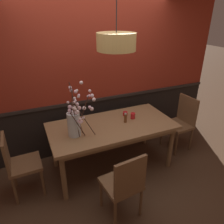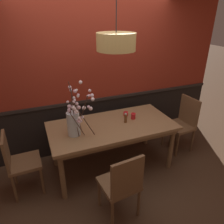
{
  "view_description": "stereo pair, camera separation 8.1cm",
  "coord_description": "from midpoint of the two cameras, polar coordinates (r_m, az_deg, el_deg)",
  "views": [
    {
      "loc": [
        -1.11,
        -2.55,
        2.32
      ],
      "look_at": [
        0.0,
        0.0,
        0.98
      ],
      "focal_mm": 34.08,
      "sensor_mm": 36.0,
      "label": 1
    },
    {
      "loc": [
        -1.04,
        -2.58,
        2.32
      ],
      "look_at": [
        0.0,
        0.0,
        0.98
      ],
      "focal_mm": 34.08,
      "sensor_mm": 36.0,
      "label": 2
    }
  ],
  "objects": [
    {
      "name": "condiment_bottle",
      "position": [
        3.22,
        2.9,
        -1.6
      ],
      "size": [
        0.04,
        0.04,
        0.15
      ],
      "color": "brown",
      "rests_on": "dining_table"
    },
    {
      "name": "candle_holder_nearer_edge",
      "position": [
        3.43,
        2.87,
        -0.44
      ],
      "size": [
        0.08,
        0.08,
        0.07
      ],
      "color": "red",
      "rests_on": "dining_table"
    },
    {
      "name": "dining_table",
      "position": [
        3.22,
        -0.73,
        -4.72
      ],
      "size": [
        1.87,
        0.92,
        0.77
      ],
      "color": "#997047",
      "rests_on": "ground"
    },
    {
      "name": "chair_near_side_left",
      "position": [
        2.59,
        2.37,
        -18.54
      ],
      "size": [
        0.46,
        0.46,
        0.92
      ],
      "color": "brown",
      "rests_on": "ground"
    },
    {
      "name": "ground_plane",
      "position": [
        3.62,
        -0.66,
        -14.17
      ],
      "size": [
        24.0,
        24.0,
        0.0
      ],
      "primitive_type": "plane",
      "color": "#4C3321"
    },
    {
      "name": "chair_head_west_end",
      "position": [
        3.12,
        -24.54,
        -12.17
      ],
      "size": [
        0.42,
        0.42,
        0.93
      ],
      "color": "brown",
      "rests_on": "ground"
    },
    {
      "name": "candle_holder_nearer_center",
      "position": [
        3.35,
        4.91,
        -1.01
      ],
      "size": [
        0.08,
        0.08,
        0.09
      ],
      "color": "red",
      "rests_on": "dining_table"
    },
    {
      "name": "chair_head_east_end",
      "position": [
        3.98,
        17.6,
        -2.14
      ],
      "size": [
        0.44,
        0.47,
        0.97
      ],
      "color": "brown",
      "rests_on": "ground"
    },
    {
      "name": "back_wall",
      "position": [
        3.58,
        -5.32,
        10.18
      ],
      "size": [
        4.61,
        0.14,
        2.76
      ],
      "color": "black",
      "rests_on": "ground"
    },
    {
      "name": "vase_with_blossoms",
      "position": [
        2.87,
        -10.67,
        -2.5
      ],
      "size": [
        0.41,
        0.56,
        0.78
      ],
      "color": "silver",
      "rests_on": "dining_table"
    },
    {
      "name": "pendant_lamp",
      "position": [
        2.73,
        0.25,
        18.3
      ],
      "size": [
        0.49,
        0.49,
        0.9
      ],
      "color": "tan"
    },
    {
      "name": "chair_far_side_right",
      "position": [
        4.09,
        -1.65,
        -0.71
      ],
      "size": [
        0.45,
        0.42,
        0.88
      ],
      "color": "brown",
      "rests_on": "ground"
    }
  ]
}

